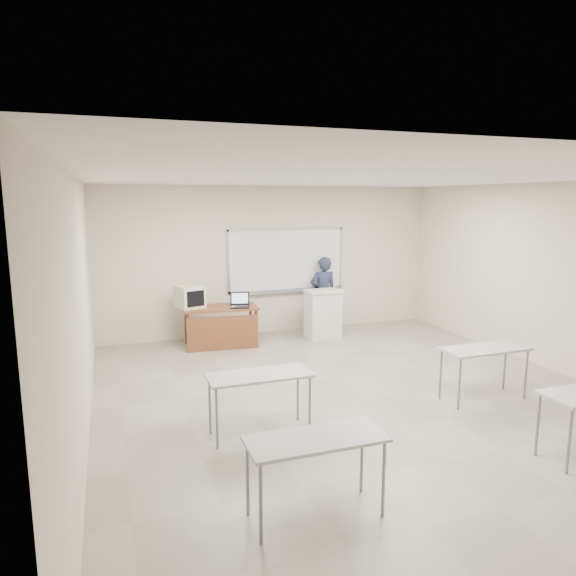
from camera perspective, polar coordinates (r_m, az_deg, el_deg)
name	(u,v)px	position (r m, az deg, el deg)	size (l,w,h in m)	color
floor	(361,401)	(7.28, 8.17, -12.29)	(7.00, 8.00, 0.01)	gray
whiteboard	(287,261)	(10.59, -0.17, 3.05)	(2.48, 0.10, 1.31)	white
student_desks	(420,387)	(5.96, 14.44, -10.63)	(4.40, 2.20, 0.73)	#A09F9B
instructor_desk	(222,319)	(9.60, -7.36, -3.47)	(1.37, 0.68, 0.75)	brown
podium	(323,314)	(10.23, 3.91, -2.88)	(0.68, 0.50, 0.96)	silver
crt_monitor	(189,297)	(9.65, -10.91, -0.97)	(0.45, 0.49, 0.42)	beige
laptop	(239,304)	(9.60, -5.46, -1.74)	(0.35, 0.33, 0.26)	black
mouse	(233,307)	(9.51, -6.10, -2.11)	(0.11, 0.07, 0.04)	gray
keyboard	(333,290)	(10.09, 4.99, -0.24)	(0.46, 0.15, 0.03)	beige
presenter	(323,293)	(10.81, 3.92, -0.60)	(0.57, 0.37, 1.55)	black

